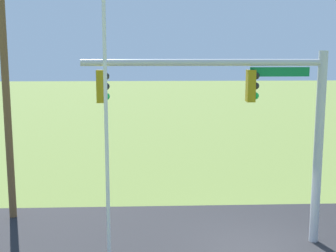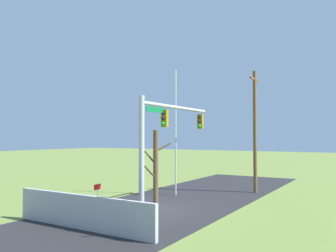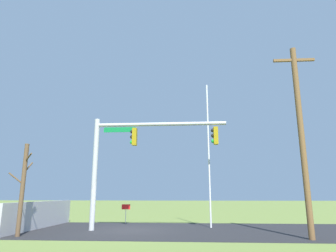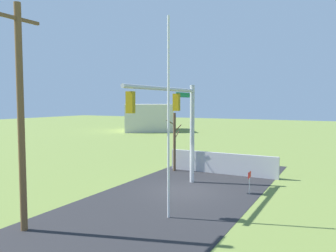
% 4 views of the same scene
% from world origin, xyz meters
% --- Properties ---
extents(ground_plane, '(160.00, 160.00, 0.00)m').
position_xyz_m(ground_plane, '(0.00, 0.00, 0.00)').
color(ground_plane, olive).
extents(road_surface, '(28.00, 8.00, 0.01)m').
position_xyz_m(road_surface, '(-4.00, 0.00, 0.01)').
color(road_surface, '#232326').
rests_on(road_surface, ground_plane).
extents(signal_mast, '(7.37, 0.37, 6.03)m').
position_xyz_m(signal_mast, '(-0.04, 0.48, 4.26)').
color(signal_mast, '#B2B5BA').
rests_on(signal_mast, ground_plane).
extents(flagpole, '(0.10, 0.10, 8.58)m').
position_xyz_m(flagpole, '(-4.34, -1.23, 4.29)').
color(flagpole, silver).
rests_on(flagpole, ground_plane).
extents(utility_pole, '(1.90, 0.26, 8.69)m').
position_xyz_m(utility_pole, '(-8.23, 3.07, 4.51)').
color(utility_pole, brown).
rests_on(utility_pole, ground_plane).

